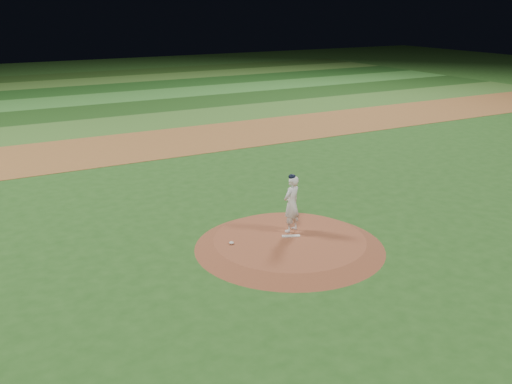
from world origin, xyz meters
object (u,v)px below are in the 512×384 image
Objects in this scene: pitching_rubber at (291,236)px; rosin_bag at (231,243)px; pitcher_on_mound at (292,204)px; pitchers_mound at (289,243)px.

pitching_rubber is 1.80m from rosin_bag.
rosin_bag is at bearing -167.70° from pitching_rubber.
rosin_bag is 0.08× the size of pitcher_on_mound.
pitchers_mound is at bearing -110.50° from pitching_rubber.
rosin_bag is at bearing -179.92° from pitcher_on_mound.
pitchers_mound is 1.71m from rosin_bag.
pitching_rubber is (0.14, 0.15, 0.14)m from pitchers_mound.
pitchers_mound is 3.10× the size of pitcher_on_mound.
pitcher_on_mound is at bearing 0.08° from rosin_bag.
pitchers_mound is at bearing -126.29° from pitcher_on_mound.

